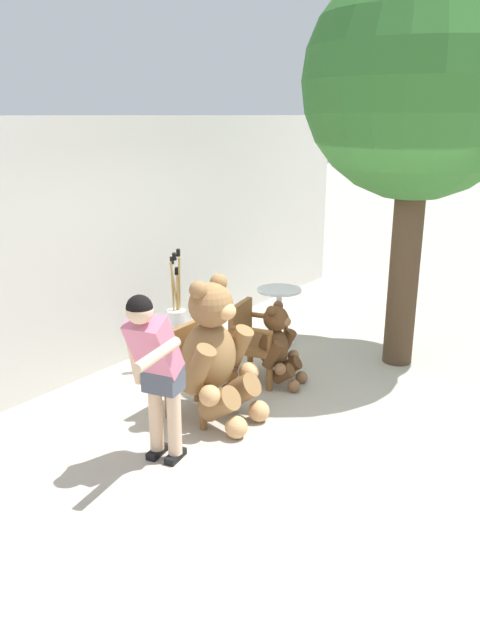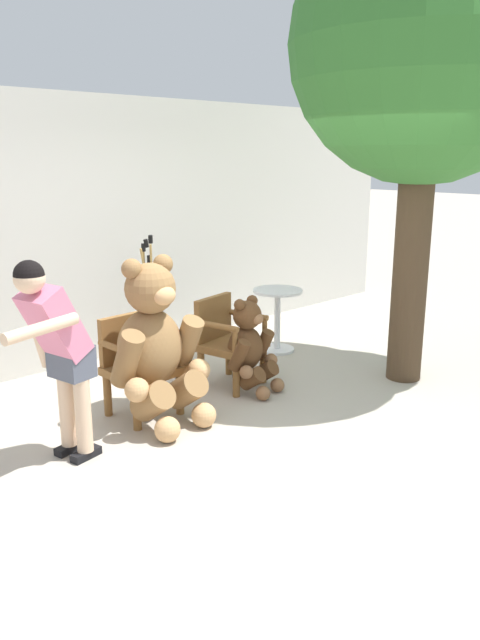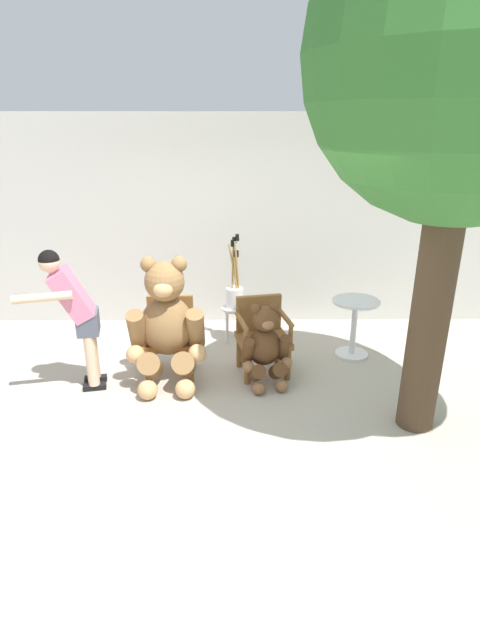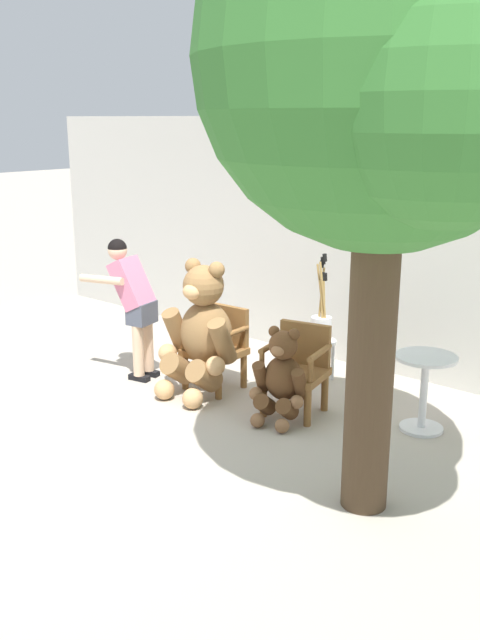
{
  "view_description": "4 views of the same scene",
  "coord_description": "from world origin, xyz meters",
  "px_view_note": "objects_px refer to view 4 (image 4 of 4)",
  "views": [
    {
      "loc": [
        -4.81,
        -2.84,
        2.81
      ],
      "look_at": [
        -0.07,
        0.54,
        0.88
      ],
      "focal_mm": 35.0,
      "sensor_mm": 36.0,
      "label": 1
    },
    {
      "loc": [
        -3.39,
        -3.54,
        2.21
      ],
      "look_at": [
        0.1,
        0.15,
        0.85
      ],
      "focal_mm": 35.0,
      "sensor_mm": 36.0,
      "label": 2
    },
    {
      "loc": [
        0.22,
        -4.39,
        2.71
      ],
      "look_at": [
        0.26,
        0.44,
        0.76
      ],
      "focal_mm": 28.0,
      "sensor_mm": 36.0,
      "label": 3
    },
    {
      "loc": [
        4.28,
        -4.56,
        2.77
      ],
      "look_at": [
        0.12,
        0.36,
        0.94
      ],
      "focal_mm": 40.0,
      "sensor_mm": 36.0,
      "label": 4
    }
  ],
  "objects_px": {
    "brush_bucket": "(321,322)",
    "round_side_table": "(424,384)",
    "teddy_bear_small": "(281,376)",
    "white_stool": "(320,349)",
    "person_visitor": "(133,297)",
    "wooden_chair_right": "(298,367)",
    "patio_tree": "(397,68)",
    "wooden_chair_left": "(218,345)",
    "teddy_bear_large": "(201,330)"
  },
  "relations": [
    {
      "from": "teddy_bear_small",
      "to": "round_side_table",
      "type": "height_order",
      "value": "teddy_bear_small"
    },
    {
      "from": "teddy_bear_small",
      "to": "white_stool",
      "type": "relative_size",
      "value": 1.99
    },
    {
      "from": "round_side_table",
      "to": "patio_tree",
      "type": "relative_size",
      "value": 0.16
    },
    {
      "from": "brush_bucket",
      "to": "round_side_table",
      "type": "bearing_deg",
      "value": -17.77
    },
    {
      "from": "patio_tree",
      "to": "wooden_chair_left",
      "type": "bearing_deg",
      "value": 155.39
    },
    {
      "from": "brush_bucket",
      "to": "person_visitor",
      "type": "bearing_deg",
      "value": -143.4
    },
    {
      "from": "wooden_chair_right",
      "to": "round_side_table",
      "type": "bearing_deg",
      "value": 19.17
    },
    {
      "from": "wooden_chair_right",
      "to": "person_visitor",
      "type": "xyz_separation_m",
      "value": [
        -1.95,
        -0.36,
        0.45
      ]
    },
    {
      "from": "teddy_bear_large",
      "to": "round_side_table",
      "type": "relative_size",
      "value": 1.96
    },
    {
      "from": "brush_bucket",
      "to": "patio_tree",
      "type": "bearing_deg",
      "value": -47.92
    },
    {
      "from": "wooden_chair_left",
      "to": "person_visitor",
      "type": "xyz_separation_m",
      "value": [
        -0.91,
        -0.36,
        0.45
      ]
    },
    {
      "from": "wooden_chair_right",
      "to": "white_stool",
      "type": "xyz_separation_m",
      "value": [
        -0.31,
        0.86,
        -0.11
      ]
    },
    {
      "from": "person_visitor",
      "to": "white_stool",
      "type": "distance_m",
      "value": 2.11
    },
    {
      "from": "teddy_bear_small",
      "to": "round_side_table",
      "type": "relative_size",
      "value": 1.27
    },
    {
      "from": "wooden_chair_right",
      "to": "teddy_bear_large",
      "type": "distance_m",
      "value": 1.09
    },
    {
      "from": "teddy_bear_small",
      "to": "patio_tree",
      "type": "relative_size",
      "value": 0.21
    },
    {
      "from": "wooden_chair_left",
      "to": "patio_tree",
      "type": "xyz_separation_m",
      "value": [
        2.56,
        -1.17,
        2.61
      ]
    },
    {
      "from": "wooden_chair_left",
      "to": "teddy_bear_small",
      "type": "bearing_deg",
      "value": -15.32
    },
    {
      "from": "brush_bucket",
      "to": "teddy_bear_small",
      "type": "bearing_deg",
      "value": -73.84
    },
    {
      "from": "white_stool",
      "to": "person_visitor",
      "type": "bearing_deg",
      "value": -143.32
    },
    {
      "from": "wooden_chair_right",
      "to": "brush_bucket",
      "type": "bearing_deg",
      "value": 109.88
    },
    {
      "from": "person_visitor",
      "to": "brush_bucket",
      "type": "bearing_deg",
      "value": 36.6
    },
    {
      "from": "wooden_chair_right",
      "to": "brush_bucket",
      "type": "height_order",
      "value": "brush_bucket"
    },
    {
      "from": "wooden_chair_right",
      "to": "teddy_bear_large",
      "type": "height_order",
      "value": "teddy_bear_large"
    },
    {
      "from": "person_visitor",
      "to": "brush_bucket",
      "type": "xyz_separation_m",
      "value": [
        1.64,
        1.22,
        -0.25
      ]
    },
    {
      "from": "person_visitor",
      "to": "brush_bucket",
      "type": "distance_m",
      "value": 2.05
    },
    {
      "from": "wooden_chair_right",
      "to": "teddy_bear_small",
      "type": "relative_size",
      "value": 0.94
    },
    {
      "from": "person_visitor",
      "to": "round_side_table",
      "type": "height_order",
      "value": "person_visitor"
    },
    {
      "from": "round_side_table",
      "to": "patio_tree",
      "type": "distance_m",
      "value": 3.08
    },
    {
      "from": "wooden_chair_left",
      "to": "round_side_table",
      "type": "bearing_deg",
      "value": 10.26
    },
    {
      "from": "person_visitor",
      "to": "brush_bucket",
      "type": "height_order",
      "value": "person_visitor"
    },
    {
      "from": "person_visitor",
      "to": "wooden_chair_right",
      "type": "bearing_deg",
      "value": 10.48
    },
    {
      "from": "white_stool",
      "to": "brush_bucket",
      "type": "bearing_deg",
      "value": -38.29
    },
    {
      "from": "wooden_chair_right",
      "to": "teddy_bear_large",
      "type": "bearing_deg",
      "value": -166.05
    },
    {
      "from": "white_stool",
      "to": "round_side_table",
      "type": "height_order",
      "value": "round_side_table"
    },
    {
      "from": "wooden_chair_left",
      "to": "brush_bucket",
      "type": "relative_size",
      "value": 0.9
    },
    {
      "from": "patio_tree",
      "to": "wooden_chair_right",
      "type": "bearing_deg",
      "value": 142.41
    },
    {
      "from": "person_visitor",
      "to": "patio_tree",
      "type": "height_order",
      "value": "patio_tree"
    },
    {
      "from": "teddy_bear_small",
      "to": "teddy_bear_large",
      "type": "bearing_deg",
      "value": 178.22
    },
    {
      "from": "wooden_chair_right",
      "to": "patio_tree",
      "type": "distance_m",
      "value": 3.24
    },
    {
      "from": "wooden_chair_right",
      "to": "patio_tree",
      "type": "xyz_separation_m",
      "value": [
        1.52,
        -1.17,
        2.61
      ]
    },
    {
      "from": "teddy_bear_large",
      "to": "white_stool",
      "type": "bearing_deg",
      "value": 57.13
    },
    {
      "from": "round_side_table",
      "to": "teddy_bear_small",
      "type": "bearing_deg",
      "value": -148.42
    },
    {
      "from": "white_stool",
      "to": "wooden_chair_right",
      "type": "bearing_deg",
      "value": -70.02
    },
    {
      "from": "wooden_chair_left",
      "to": "brush_bucket",
      "type": "distance_m",
      "value": 1.14
    },
    {
      "from": "teddy_bear_large",
      "to": "round_side_table",
      "type": "height_order",
      "value": "teddy_bear_large"
    },
    {
      "from": "teddy_bear_large",
      "to": "patio_tree",
      "type": "xyz_separation_m",
      "value": [
        2.55,
        -0.91,
        2.38
      ]
    },
    {
      "from": "white_stool",
      "to": "brush_bucket",
      "type": "distance_m",
      "value": 0.31
    },
    {
      "from": "teddy_bear_small",
      "to": "wooden_chair_left",
      "type": "bearing_deg",
      "value": 164.68
    },
    {
      "from": "wooden_chair_left",
      "to": "teddy_bear_small",
      "type": "height_order",
      "value": "teddy_bear_small"
    }
  ]
}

